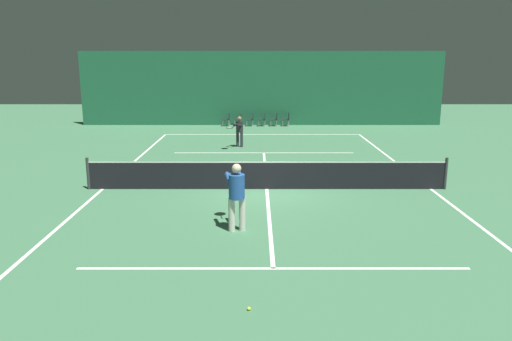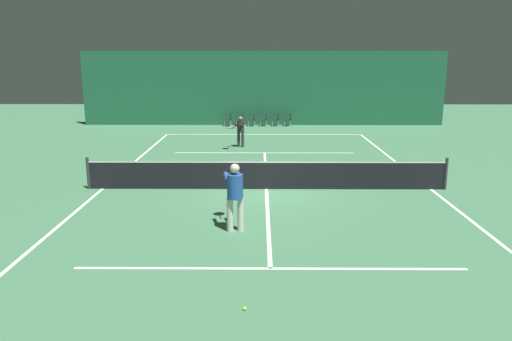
{
  "view_description": "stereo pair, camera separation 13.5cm",
  "coord_description": "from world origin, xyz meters",
  "px_view_note": "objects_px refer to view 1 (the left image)",
  "views": [
    {
      "loc": [
        -0.36,
        -16.12,
        4.35
      ],
      "look_at": [
        -0.34,
        -1.58,
        1.0
      ],
      "focal_mm": 35.0,
      "sensor_mm": 36.0,
      "label": 1
    },
    {
      "loc": [
        -0.23,
        -16.12,
        4.35
      ],
      "look_at": [
        -0.34,
        -1.58,
        1.0
      ],
      "focal_mm": 35.0,
      "sensor_mm": 36.0,
      "label": 2
    }
  ],
  "objects_px": {
    "courtside_chair_1": "(238,118)",
    "courtside_chair_4": "(274,118)",
    "player_near": "(236,192)",
    "player_far": "(238,129)",
    "courtside_chair_5": "(286,118)",
    "courtside_chair_3": "(262,118)",
    "tennis_net": "(266,174)",
    "courtside_chair_2": "(250,118)",
    "courtside_chair_0": "(226,118)",
    "tennis_ball": "(248,309)"
  },
  "relations": [
    {
      "from": "courtside_chair_4",
      "to": "courtside_chair_0",
      "type": "bearing_deg",
      "value": -90.0
    },
    {
      "from": "courtside_chair_1",
      "to": "courtside_chair_2",
      "type": "distance_m",
      "value": 0.76
    },
    {
      "from": "courtside_chair_1",
      "to": "courtside_chair_3",
      "type": "bearing_deg",
      "value": 90.0
    },
    {
      "from": "player_far",
      "to": "courtside_chair_2",
      "type": "xyz_separation_m",
      "value": [
        0.51,
        7.44,
        -0.38
      ]
    },
    {
      "from": "courtside_chair_4",
      "to": "tennis_ball",
      "type": "distance_m",
      "value": 23.57
    },
    {
      "from": "courtside_chair_2",
      "to": "courtside_chair_3",
      "type": "xyz_separation_m",
      "value": [
        0.76,
        0.0,
        0.0
      ]
    },
    {
      "from": "player_far",
      "to": "courtside_chair_5",
      "type": "distance_m",
      "value": 7.95
    },
    {
      "from": "courtside_chair_2",
      "to": "courtside_chair_5",
      "type": "bearing_deg",
      "value": 90.0
    },
    {
      "from": "courtside_chair_5",
      "to": "player_near",
      "type": "bearing_deg",
      "value": -7.2
    },
    {
      "from": "courtside_chair_5",
      "to": "tennis_net",
      "type": "bearing_deg",
      "value": -5.93
    },
    {
      "from": "courtside_chair_1",
      "to": "courtside_chair_2",
      "type": "xyz_separation_m",
      "value": [
        0.76,
        0.0,
        0.0
      ]
    },
    {
      "from": "courtside_chair_0",
      "to": "courtside_chair_4",
      "type": "distance_m",
      "value": 3.03
    },
    {
      "from": "tennis_net",
      "to": "courtside_chair_5",
      "type": "height_order",
      "value": "tennis_net"
    },
    {
      "from": "player_near",
      "to": "courtside_chair_5",
      "type": "distance_m",
      "value": 19.56
    },
    {
      "from": "courtside_chair_1",
      "to": "tennis_ball",
      "type": "height_order",
      "value": "courtside_chair_1"
    },
    {
      "from": "courtside_chair_4",
      "to": "courtside_chair_5",
      "type": "height_order",
      "value": "same"
    },
    {
      "from": "player_far",
      "to": "courtside_chair_3",
      "type": "height_order",
      "value": "player_far"
    },
    {
      "from": "player_near",
      "to": "courtside_chair_0",
      "type": "distance_m",
      "value": 19.45
    },
    {
      "from": "courtside_chair_4",
      "to": "tennis_ball",
      "type": "xyz_separation_m",
      "value": [
        -1.33,
        -23.53,
        -0.45
      ]
    },
    {
      "from": "courtside_chair_0",
      "to": "courtside_chair_1",
      "type": "relative_size",
      "value": 1.0
    },
    {
      "from": "courtside_chair_1",
      "to": "tennis_ball",
      "type": "relative_size",
      "value": 12.73
    },
    {
      "from": "courtside_chair_1",
      "to": "courtside_chair_3",
      "type": "xyz_separation_m",
      "value": [
        1.51,
        0.0,
        0.0
      ]
    },
    {
      "from": "tennis_net",
      "to": "courtside_chair_0",
      "type": "relative_size",
      "value": 14.29
    },
    {
      "from": "tennis_net",
      "to": "courtside_chair_0",
      "type": "bearing_deg",
      "value": 98.1
    },
    {
      "from": "player_near",
      "to": "courtside_chair_1",
      "type": "relative_size",
      "value": 2.08
    },
    {
      "from": "courtside_chair_1",
      "to": "courtside_chair_4",
      "type": "relative_size",
      "value": 1.0
    },
    {
      "from": "player_far",
      "to": "courtside_chair_3",
      "type": "relative_size",
      "value": 1.77
    },
    {
      "from": "player_near",
      "to": "player_far",
      "type": "relative_size",
      "value": 1.17
    },
    {
      "from": "tennis_net",
      "to": "courtside_chair_5",
      "type": "distance_m",
      "value": 15.45
    },
    {
      "from": "player_near",
      "to": "player_far",
      "type": "xyz_separation_m",
      "value": [
        -0.33,
        11.96,
        -0.15
      ]
    },
    {
      "from": "courtside_chair_1",
      "to": "courtside_chair_5",
      "type": "distance_m",
      "value": 3.03
    },
    {
      "from": "courtside_chair_2",
      "to": "tennis_ball",
      "type": "distance_m",
      "value": 23.53
    },
    {
      "from": "player_near",
      "to": "courtside_chair_1",
      "type": "distance_m",
      "value": 19.42
    },
    {
      "from": "player_far",
      "to": "courtside_chair_0",
      "type": "height_order",
      "value": "player_far"
    },
    {
      "from": "tennis_net",
      "to": "player_far",
      "type": "distance_m",
      "value": 8.03
    },
    {
      "from": "tennis_net",
      "to": "courtside_chair_4",
      "type": "bearing_deg",
      "value": 86.87
    },
    {
      "from": "courtside_chair_3",
      "to": "courtside_chair_2",
      "type": "bearing_deg",
      "value": -90.0
    },
    {
      "from": "courtside_chair_0",
      "to": "courtside_chair_2",
      "type": "height_order",
      "value": "same"
    },
    {
      "from": "courtside_chair_0",
      "to": "courtside_chair_1",
      "type": "xyz_separation_m",
      "value": [
        0.76,
        0.0,
        0.0
      ]
    },
    {
      "from": "tennis_net",
      "to": "courtside_chair_4",
      "type": "distance_m",
      "value": 15.39
    },
    {
      "from": "player_far",
      "to": "courtside_chair_5",
      "type": "relative_size",
      "value": 1.77
    },
    {
      "from": "player_far",
      "to": "courtside_chair_4",
      "type": "distance_m",
      "value": 7.72
    },
    {
      "from": "courtside_chair_4",
      "to": "player_near",
      "type": "bearing_deg",
      "value": -4.99
    },
    {
      "from": "courtside_chair_0",
      "to": "courtside_chair_2",
      "type": "relative_size",
      "value": 1.0
    },
    {
      "from": "player_far",
      "to": "courtside_chair_2",
      "type": "distance_m",
      "value": 7.46
    },
    {
      "from": "courtside_chair_1",
      "to": "tennis_ball",
      "type": "distance_m",
      "value": 23.55
    },
    {
      "from": "courtside_chair_3",
      "to": "tennis_ball",
      "type": "bearing_deg",
      "value": -1.38
    },
    {
      "from": "tennis_net",
      "to": "courtside_chair_3",
      "type": "xyz_separation_m",
      "value": [
        0.08,
        15.37,
        -0.03
      ]
    },
    {
      "from": "tennis_net",
      "to": "courtside_chair_1",
      "type": "distance_m",
      "value": 15.43
    },
    {
      "from": "tennis_net",
      "to": "courtside_chair_3",
      "type": "distance_m",
      "value": 15.37
    }
  ]
}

